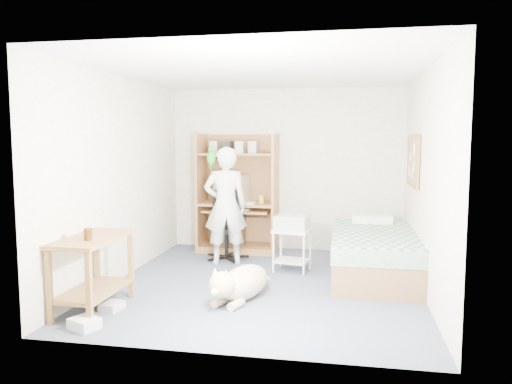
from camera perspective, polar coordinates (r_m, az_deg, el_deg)
floor at (r=6.06m, az=0.97°, el=-10.48°), size 4.00×4.00×0.00m
wall_back at (r=7.80m, az=3.42°, el=2.55°), size 3.60×0.02×2.50m
wall_right at (r=5.81m, az=18.80°, el=1.06°), size 0.02×4.00×2.50m
wall_left at (r=6.37m, az=-15.18°, el=1.59°), size 0.02×4.00×2.50m
ceiling at (r=5.86m, az=1.02°, el=13.67°), size 3.60×4.00×0.02m
computer_hutch at (r=7.70m, az=-2.01°, el=-0.69°), size 1.20×0.63×1.80m
bed at (r=6.51m, az=13.34°, el=-6.84°), size 1.02×2.02×0.66m
side_desk at (r=5.32m, az=-18.14°, el=-7.61°), size 0.50×1.00×0.75m
corkboard at (r=6.68m, az=17.52°, el=3.43°), size 0.04×0.94×0.66m
office_chair at (r=7.25m, az=-3.40°, el=-4.89°), size 0.55×0.56×0.98m
person at (r=6.87m, az=-3.51°, el=-1.59°), size 0.68×0.54×1.62m
parrot at (r=6.88m, az=-5.12°, el=4.02°), size 0.12×0.21×0.33m
dog at (r=5.43m, az=-1.74°, el=-10.31°), size 0.61×1.14×0.44m
printer_cart at (r=6.56m, az=4.13°, el=-5.89°), size 0.52×0.45×0.55m
printer at (r=6.51m, az=4.15°, el=-3.50°), size 0.47×0.39×0.18m
crt_monitor at (r=7.71m, az=-2.76°, el=0.46°), size 0.49×0.51×0.41m
keyboard at (r=7.57m, az=-2.47°, el=-1.96°), size 0.46×0.21×0.03m
pencil_cup at (r=7.54m, az=0.62°, el=-0.83°), size 0.08×0.08×0.12m
drink_glass at (r=5.09m, az=-18.66°, el=-4.59°), size 0.08×0.08×0.12m
floor_box_a at (r=4.95m, az=-19.02°, el=-14.04°), size 0.31×0.28×0.10m
floor_box_b at (r=5.37m, az=-16.15°, el=-12.43°), size 0.21×0.24×0.08m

